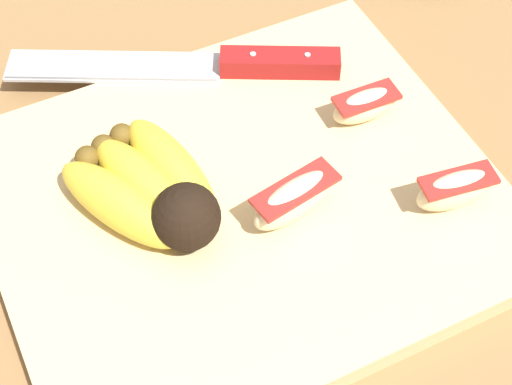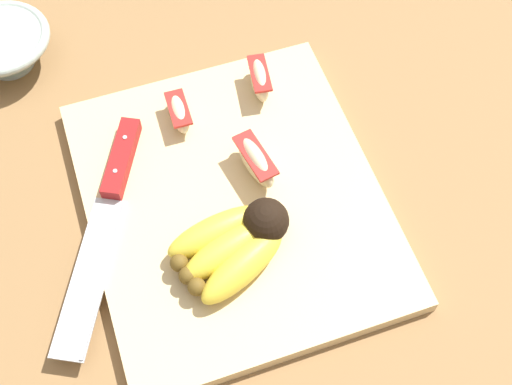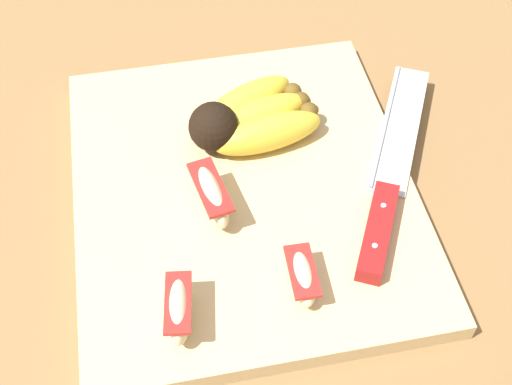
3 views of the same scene
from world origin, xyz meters
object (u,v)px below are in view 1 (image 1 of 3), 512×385
(apple_wedge_near, at_px, (365,105))
(apple_wedge_far, at_px, (295,199))
(banana_bunch, at_px, (152,191))
(chefs_knife, at_px, (222,65))
(apple_wedge_middle, at_px, (456,190))

(apple_wedge_near, height_order, apple_wedge_far, apple_wedge_far)
(banana_bunch, distance_m, apple_wedge_far, 0.10)
(chefs_knife, relative_size, apple_wedge_middle, 4.19)
(apple_wedge_far, bearing_deg, apple_wedge_near, -147.14)
(chefs_knife, relative_size, apple_wedge_far, 3.55)
(apple_wedge_middle, bearing_deg, apple_wedge_near, -82.59)
(apple_wedge_near, xyz_separation_m, apple_wedge_far, (0.09, 0.06, 0.01))
(banana_bunch, bearing_deg, apple_wedge_far, 149.67)
(apple_wedge_near, bearing_deg, apple_wedge_far, 32.86)
(apple_wedge_near, distance_m, apple_wedge_far, 0.11)
(apple_wedge_near, relative_size, apple_wedge_middle, 0.91)
(banana_bunch, height_order, apple_wedge_far, banana_bunch)
(apple_wedge_middle, xyz_separation_m, apple_wedge_far, (0.11, -0.04, 0.00))
(apple_wedge_near, bearing_deg, banana_bunch, 2.97)
(banana_bunch, bearing_deg, apple_wedge_near, -177.03)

